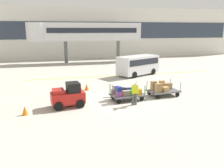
{
  "coord_description": "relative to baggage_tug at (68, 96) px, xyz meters",
  "views": [
    {
      "loc": [
        -4.22,
        -14.8,
        4.9
      ],
      "look_at": [
        -0.3,
        1.29,
        0.94
      ],
      "focal_mm": 36.73,
      "sensor_mm": 36.0,
      "label": 1
    }
  ],
  "objects": [
    {
      "name": "baggage_handler",
      "position": [
        4.27,
        -0.69,
        0.11
      ],
      "size": [
        0.42,
        0.45,
        1.56
      ],
      "color": "#4C4C4C",
      "rests_on": "ground_plane"
    },
    {
      "name": "safety_cone_near",
      "position": [
        1.69,
        3.87,
        -0.48
      ],
      "size": [
        0.36,
        0.36,
        0.55
      ],
      "primitive_type": "cone",
      "color": "#EA590F",
      "rests_on": "ground_plane"
    },
    {
      "name": "shuttle_van",
      "position": [
        8.0,
        8.94,
        0.48
      ],
      "size": [
        5.14,
        3.85,
        2.1
      ],
      "color": "silver",
      "rests_on": "ground_plane"
    },
    {
      "name": "safety_cone_far",
      "position": [
        -2.57,
        -0.87,
        -0.48
      ],
      "size": [
        0.36,
        0.36,
        0.55
      ],
      "primitive_type": "cone",
      "color": "orange",
      "rests_on": "ground_plane"
    },
    {
      "name": "baggage_tug",
      "position": [
        0.0,
        0.0,
        0.0
      ],
      "size": [
        2.22,
        1.46,
        1.58
      ],
      "color": "red",
      "rests_on": "ground_plane"
    },
    {
      "name": "ground_plane",
      "position": [
        3.61,
        0.41,
        -0.75
      ],
      "size": [
        120.0,
        120.0,
        0.0
      ],
      "primitive_type": "plane",
      "color": "#B2ADA0"
    },
    {
      "name": "baggage_cart_middle",
      "position": [
        7.0,
        0.96,
        -0.2
      ],
      "size": [
        3.07,
        1.68,
        1.11
      ],
      "color": "#4C4C4F",
      "rests_on": "ground_plane"
    },
    {
      "name": "terminal_building",
      "position": [
        3.61,
        26.39,
        3.54
      ],
      "size": [
        58.61,
        2.51,
        8.58
      ],
      "color": "silver",
      "rests_on": "ground_plane"
    },
    {
      "name": "apron_lead_line",
      "position": [
        6.42,
        9.17,
        -0.75
      ],
      "size": [
        20.78,
        0.46,
        0.01
      ],
      "primitive_type": "cube",
      "rotation": [
        0.0,
        0.0,
        0.01
      ],
      "color": "yellow",
      "rests_on": "ground_plane"
    },
    {
      "name": "baggage_cart_lead",
      "position": [
        4.04,
        0.52,
        -0.22
      ],
      "size": [
        3.07,
        1.68,
        1.1
      ],
      "color": "#4C4C4F",
      "rests_on": "ground_plane"
    },
    {
      "name": "jet_bridge",
      "position": [
        3.14,
        20.4,
        3.74
      ],
      "size": [
        16.71,
        3.0,
        5.84
      ],
      "color": "silver",
      "rests_on": "ground_plane"
    }
  ]
}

